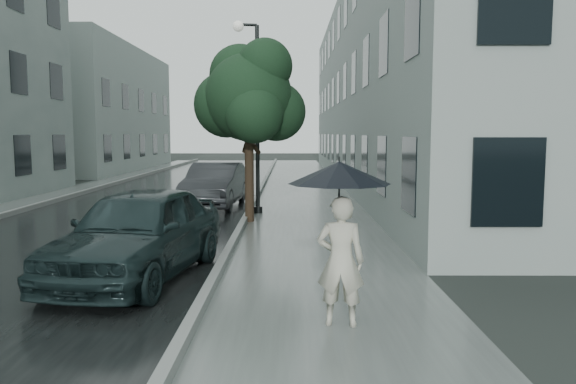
{
  "coord_description": "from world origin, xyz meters",
  "views": [
    {
      "loc": [
        -0.35,
        -7.87,
        2.42
      ],
      "look_at": [
        -0.38,
        2.76,
        1.3
      ],
      "focal_mm": 35.0,
      "sensor_mm": 36.0,
      "label": 1
    }
  ],
  "objects_px": {
    "pedestrian": "(341,261)",
    "lamp_post": "(253,106)",
    "street_tree": "(249,96)",
    "car_far": "(215,185)",
    "car_near": "(139,232)"
  },
  "relations": [
    {
      "from": "pedestrian",
      "to": "lamp_post",
      "type": "height_order",
      "value": "lamp_post"
    },
    {
      "from": "street_tree",
      "to": "car_far",
      "type": "relative_size",
      "value": 1.12
    },
    {
      "from": "lamp_post",
      "to": "car_near",
      "type": "xyz_separation_m",
      "value": [
        -1.41,
        -7.62,
        -2.46
      ]
    },
    {
      "from": "car_far",
      "to": "pedestrian",
      "type": "bearing_deg",
      "value": -70.97
    },
    {
      "from": "lamp_post",
      "to": "car_far",
      "type": "bearing_deg",
      "value": 122.09
    },
    {
      "from": "pedestrian",
      "to": "car_near",
      "type": "distance_m",
      "value": 3.94
    },
    {
      "from": "street_tree",
      "to": "car_far",
      "type": "xyz_separation_m",
      "value": [
        -1.35,
        3.03,
        -2.68
      ]
    },
    {
      "from": "street_tree",
      "to": "car_far",
      "type": "height_order",
      "value": "street_tree"
    },
    {
      "from": "street_tree",
      "to": "car_far",
      "type": "bearing_deg",
      "value": 114.04
    },
    {
      "from": "pedestrian",
      "to": "car_near",
      "type": "height_order",
      "value": "pedestrian"
    },
    {
      "from": "street_tree",
      "to": "car_near",
      "type": "bearing_deg",
      "value": -103.12
    },
    {
      "from": "street_tree",
      "to": "pedestrian",
      "type": "bearing_deg",
      "value": -78.39
    },
    {
      "from": "car_near",
      "to": "car_far",
      "type": "distance_m",
      "value": 9.12
    },
    {
      "from": "car_near",
      "to": "car_far",
      "type": "xyz_separation_m",
      "value": [
        0.07,
        9.12,
        -0.04
      ]
    },
    {
      "from": "street_tree",
      "to": "car_near",
      "type": "xyz_separation_m",
      "value": [
        -1.42,
        -6.09,
        -2.63
      ]
    }
  ]
}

